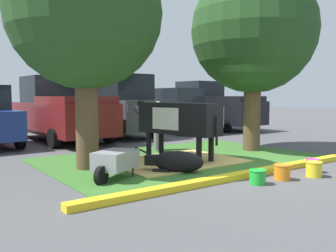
{
  "coord_description": "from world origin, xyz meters",
  "views": [
    {
      "loc": [
        -6.12,
        -5.86,
        1.67
      ],
      "look_at": [
        -0.67,
        1.62,
        0.9
      ],
      "focal_mm": 38.63,
      "sensor_mm": 36.0,
      "label": 1
    }
  ],
  "objects": [
    {
      "name": "person_handler",
      "position": [
        0.09,
        3.17,
        0.81
      ],
      "size": [
        0.5,
        0.34,
        1.51
      ],
      "color": "slate",
      "rests_on": "ground"
    },
    {
      "name": "ground_plane",
      "position": [
        0.0,
        0.0,
        0.0
      ],
      "size": [
        80.0,
        80.0,
        0.0
      ],
      "primitive_type": "plane",
      "color": "#4C4C4F"
    },
    {
      "name": "bucket_orange",
      "position": [
        -0.1,
        -1.47,
        0.16
      ],
      "size": [
        0.34,
        0.34,
        0.31
      ],
      "color": "orange",
      "rests_on": "ground"
    },
    {
      "name": "pickup_truck_maroon",
      "position": [
        -1.44,
        7.39,
        1.11
      ],
      "size": [
        2.42,
        5.49,
        2.42
      ],
      "color": "maroon",
      "rests_on": "ground"
    },
    {
      "name": "curb_yellow",
      "position": [
        -0.2,
        -0.88,
        0.06
      ],
      "size": [
        8.29,
        0.24,
        0.12
      ],
      "primitive_type": "cube",
      "color": "yellow",
      "rests_on": "ground"
    },
    {
      "name": "hay_bedding",
      "position": [
        -0.67,
        1.32,
        0.03
      ],
      "size": [
        3.21,
        2.41,
        0.04
      ],
      "primitive_type": "cube",
      "rotation": [
        0.0,
        0.0,
        -0.0
      ],
      "color": "tan",
      "rests_on": "ground"
    },
    {
      "name": "calf_lying",
      "position": [
        -1.39,
        0.3,
        0.24
      ],
      "size": [
        1.11,
        1.19,
        0.48
      ],
      "color": "black",
      "rests_on": "ground"
    },
    {
      "name": "hatchback_white",
      "position": [
        4.01,
        7.45,
        0.98
      ],
      "size": [
        2.19,
        4.48,
        2.02
      ],
      "color": "silver",
      "rests_on": "ground"
    },
    {
      "name": "grass_island",
      "position": [
        -0.2,
        1.64,
        0.01
      ],
      "size": [
        7.09,
        4.73,
        0.02
      ],
      "primitive_type": "cube",
      "color": "#386B28",
      "rests_on": "ground"
    },
    {
      "name": "shade_tree_right",
      "position": [
        2.39,
        1.48,
        3.59
      ],
      "size": [
        3.73,
        3.73,
        5.49
      ],
      "color": "brown",
      "rests_on": "ground"
    },
    {
      "name": "bucket_green",
      "position": [
        -0.77,
        -1.41,
        0.15
      ],
      "size": [
        0.33,
        0.33,
        0.28
      ],
      "color": "green",
      "rests_on": "ground"
    },
    {
      "name": "wheelbarrow",
      "position": [
        -2.79,
        0.51,
        0.39
      ],
      "size": [
        1.53,
        1.14,
        0.63
      ],
      "color": "gray",
      "rests_on": "ground"
    },
    {
      "name": "bucket_yellow",
      "position": [
        0.67,
        -1.69,
        0.17
      ],
      "size": [
        0.34,
        0.34,
        0.32
      ],
      "color": "yellow",
      "rests_on": "ground"
    },
    {
      "name": "suv_dark_grey",
      "position": [
        0.96,
        7.54,
        1.27
      ],
      "size": [
        2.3,
        4.69,
        2.52
      ],
      "color": "#3D3D42",
      "rests_on": "ground"
    },
    {
      "name": "shade_tree_left",
      "position": [
        -2.79,
        1.82,
        3.5
      ],
      "size": [
        3.45,
        3.45,
        5.26
      ],
      "color": "brown",
      "rests_on": "ground"
    },
    {
      "name": "bucket_pink",
      "position": [
        1.03,
        -1.42,
        0.16
      ],
      "size": [
        0.3,
        0.3,
        0.3
      ],
      "color": "#EA3893",
      "rests_on": "ground"
    },
    {
      "name": "cow_holstein",
      "position": [
        -0.42,
        1.62,
        1.08
      ],
      "size": [
        1.13,
        3.1,
        1.54
      ],
      "color": "black",
      "rests_on": "ground"
    },
    {
      "name": "pickup_truck_black",
      "position": [
        6.48,
        7.68,
        1.11
      ],
      "size": [
        2.42,
        5.49,
        2.42
      ],
      "color": "black",
      "rests_on": "ground"
    }
  ]
}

